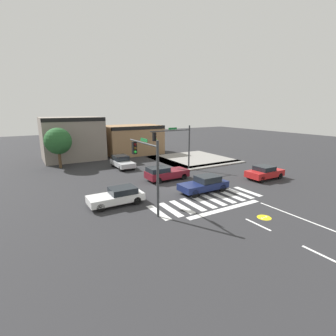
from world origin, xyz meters
name	(u,v)px	position (x,y,z in m)	size (l,w,h in m)	color
ground_plane	(178,186)	(0.00, 0.00, 0.00)	(120.00, 120.00, 0.00)	#2B2B2D
crosswalk_near	(208,201)	(0.00, -4.50, 0.00)	(9.71, 2.99, 0.01)	silver
lane_markings	(318,243)	(1.06, -12.74, 0.00)	(6.80, 24.25, 0.01)	white
bike_detector_marking	(264,218)	(1.24, -8.99, 0.00)	(0.95, 0.95, 0.01)	yellow
curb_corner_northeast	(192,160)	(8.49, 9.42, 0.07)	(10.00, 10.60, 0.15)	gray
storefront_row	(101,139)	(-1.83, 19.01, 2.74)	(17.81, 6.25, 6.08)	gray
traffic_signal_northeast	(174,141)	(2.83, 5.21, 3.67)	(5.28, 0.32, 5.34)	#383A3D
traffic_signal_southwest	(146,160)	(-4.93, -3.36, 3.65)	(0.32, 4.61, 5.28)	#383A3D
car_navy	(204,184)	(1.16, -2.56, 0.73)	(4.49, 1.83, 1.44)	#141E4C
car_red	(265,172)	(9.31, -2.46, 0.72)	(4.10, 1.92, 1.41)	red
car_white	(117,196)	(-6.55, -1.48, 0.67)	(4.20, 1.81, 1.30)	white
car_silver	(122,162)	(-1.78, 10.18, 0.77)	(1.89, 4.17, 1.49)	#B7BABF
car_maroon	(165,173)	(0.08, 2.55, 0.75)	(4.43, 1.95, 1.46)	maroon
roadside_tree	(58,141)	(-8.50, 14.00, 3.38)	(3.26, 3.26, 5.03)	#4C3823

